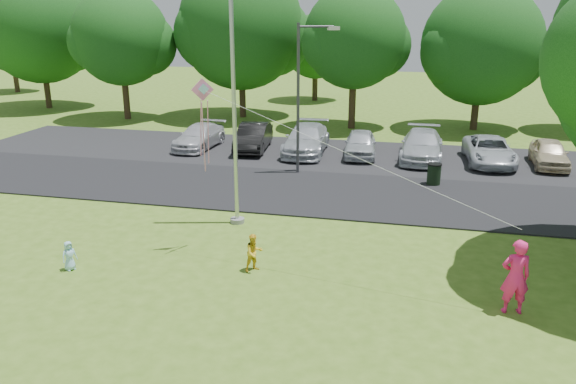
% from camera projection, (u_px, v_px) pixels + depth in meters
% --- Properties ---
extents(ground, '(120.00, 120.00, 0.00)m').
position_uv_depth(ground, '(307.00, 301.00, 14.49)').
color(ground, '#456C1C').
rests_on(ground, ground).
extents(park_road, '(60.00, 6.00, 0.06)m').
position_uv_depth(park_road, '(350.00, 194.00, 22.83)').
color(park_road, black).
rests_on(park_road, ground).
extents(parking_strip, '(42.00, 7.00, 0.06)m').
position_uv_depth(parking_strip, '(365.00, 156.00, 28.87)').
color(parking_strip, black).
rests_on(parking_strip, ground).
extents(flagpole, '(0.50, 0.50, 10.00)m').
position_uv_depth(flagpole, '(234.00, 105.00, 18.60)').
color(flagpole, '#B7BABF').
rests_on(flagpole, ground).
extents(street_lamp, '(1.76, 0.94, 6.69)m').
position_uv_depth(street_lamp, '(304.00, 86.00, 24.73)').
color(street_lamp, '#3F3F44').
rests_on(street_lamp, ground).
extents(trash_can, '(0.61, 0.61, 0.97)m').
position_uv_depth(trash_can, '(434.00, 175.00, 23.98)').
color(trash_can, black).
rests_on(trash_can, ground).
extents(tree_row, '(64.35, 11.94, 10.88)m').
position_uv_depth(tree_row, '(408.00, 36.00, 34.89)').
color(tree_row, '#332316').
rests_on(tree_row, ground).
extents(horizon_trees, '(77.46, 7.20, 7.02)m').
position_uv_depth(horizon_trees, '(442.00, 50.00, 43.75)').
color(horizon_trees, '#332316').
rests_on(horizon_trees, ground).
extents(parked_cars, '(19.50, 5.08, 1.45)m').
position_uv_depth(parked_cars, '(364.00, 143.00, 28.57)').
color(parked_cars, silver).
rests_on(parked_cars, ground).
extents(woman, '(0.78, 0.58, 1.94)m').
position_uv_depth(woman, '(515.00, 277.00, 13.66)').
color(woman, '#FF2177').
rests_on(woman, ground).
extents(child_yellow, '(0.69, 0.68, 1.12)m').
position_uv_depth(child_yellow, '(254.00, 253.00, 16.03)').
color(child_yellow, yellow).
rests_on(child_yellow, ground).
extents(child_blue, '(0.46, 0.51, 0.88)m').
position_uv_depth(child_blue, '(69.00, 256.00, 16.12)').
color(child_blue, '#A6E1FF').
rests_on(child_blue, ground).
extents(kite, '(8.99, 2.31, 3.11)m').
position_uv_depth(kite, '(210.00, 107.00, 16.20)').
color(kite, pink).
rests_on(kite, ground).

